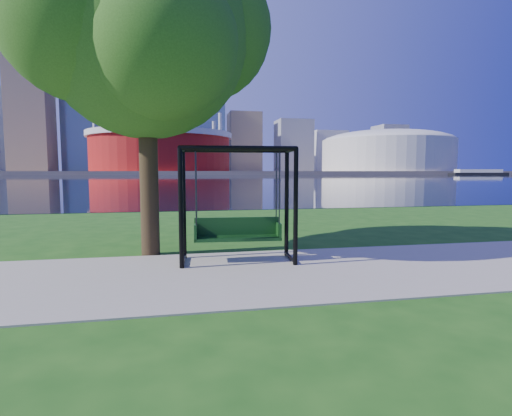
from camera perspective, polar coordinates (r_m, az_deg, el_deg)
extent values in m
plane|color=#1E5114|center=(8.39, 2.02, -8.39)|extent=(900.00, 900.00, 0.00)
cube|color=#9E937F|center=(7.92, 2.87, -9.12)|extent=(120.00, 4.00, 0.03)
cube|color=black|center=(109.97, -10.42, 4.18)|extent=(900.00, 180.00, 0.02)
cube|color=#937F60|center=(313.94, -11.08, 5.02)|extent=(900.00, 228.00, 2.00)
cylinder|color=maroon|center=(243.32, -13.40, 7.75)|extent=(80.00, 80.00, 22.00)
cylinder|color=silver|center=(243.93, -13.45, 9.98)|extent=(83.00, 83.00, 3.00)
cylinder|color=silver|center=(263.59, -6.03, 8.76)|extent=(2.00, 2.00, 32.00)
cylinder|color=silver|center=(265.61, -20.47, 8.43)|extent=(2.00, 2.00, 32.00)
cylinder|color=silver|center=(228.22, -21.98, 8.94)|extent=(2.00, 2.00, 32.00)
cylinder|color=silver|center=(225.87, -5.11, 9.35)|extent=(2.00, 2.00, 32.00)
cylinder|color=beige|center=(279.03, 18.15, 7.10)|extent=(84.00, 84.00, 20.00)
ellipsoid|color=beige|center=(279.50, 18.21, 8.94)|extent=(84.00, 84.00, 15.12)
cube|color=#998466|center=(326.17, -29.51, 12.38)|extent=(26.00, 26.00, 88.00)
cube|color=slate|center=(343.13, -23.32, 12.84)|extent=(30.00, 24.00, 95.00)
cube|color=gray|center=(317.29, -18.59, 11.55)|extent=(24.00, 24.00, 72.00)
cube|color=silver|center=(345.35, -12.93, 11.82)|extent=(32.00, 28.00, 80.00)
cube|color=slate|center=(320.38, -6.63, 10.46)|extent=(22.00, 22.00, 58.00)
cube|color=#998466|center=(338.61, -1.70, 9.37)|extent=(26.00, 26.00, 48.00)
cube|color=gray|center=(337.81, 5.38, 8.84)|extent=(28.00, 24.00, 42.00)
cube|color=silver|center=(374.33, 10.19, 7.98)|extent=(30.00, 26.00, 36.00)
cube|color=gray|center=(377.98, 18.46, 8.07)|extent=(24.00, 24.00, 40.00)
cube|color=#998466|center=(411.51, 22.27, 7.14)|extent=(26.00, 26.00, 32.00)
sphere|color=#998466|center=(335.89, -29.91, 20.43)|extent=(10.00, 10.00, 10.00)
cylinder|color=black|center=(8.10, -10.69, -0.20)|extent=(0.10, 0.10, 2.45)
cylinder|color=black|center=(8.28, 5.69, -0.01)|extent=(0.10, 0.10, 2.45)
cylinder|color=black|center=(9.06, -10.29, 0.38)|extent=(0.10, 0.10, 2.45)
cylinder|color=black|center=(9.21, 4.40, 0.53)|extent=(0.10, 0.10, 2.45)
cylinder|color=black|center=(8.09, -2.44, 8.56)|extent=(2.34, 0.28, 0.10)
cylinder|color=black|center=(9.04, -2.91, 8.21)|extent=(2.34, 0.28, 0.10)
cylinder|color=black|center=(8.56, -10.61, 8.29)|extent=(0.17, 0.96, 0.10)
cylinder|color=black|center=(8.75, -10.35, -7.33)|extent=(0.15, 0.96, 0.08)
cylinder|color=black|center=(8.73, 5.08, 8.30)|extent=(0.17, 0.96, 0.10)
cylinder|color=black|center=(8.92, 4.95, -7.03)|extent=(0.15, 0.96, 0.08)
cube|color=black|center=(8.67, -2.64, -4.36)|extent=(1.89, 0.62, 0.06)
cube|color=black|center=(8.84, -2.74, -2.64)|extent=(1.86, 0.20, 0.40)
cube|color=black|center=(8.63, -8.61, -3.46)|extent=(0.09, 0.48, 0.36)
cube|color=black|center=(8.76, 3.24, -3.28)|extent=(0.09, 0.48, 0.36)
cylinder|color=#2D2D32|center=(8.34, -8.60, 2.74)|extent=(0.03, 0.03, 1.54)
cylinder|color=#2D2D32|center=(8.47, 3.37, 2.83)|extent=(0.03, 0.03, 1.54)
cylinder|color=#2D2D32|center=(8.74, -8.52, 2.85)|extent=(0.03, 0.03, 1.54)
cylinder|color=#2D2D32|center=(8.86, 2.92, 2.94)|extent=(0.03, 0.03, 1.54)
cylinder|color=black|center=(9.67, -15.08, 6.04)|extent=(0.43, 0.43, 4.29)
sphere|color=#2D5619|center=(10.14, -15.51, 22.78)|extent=(4.68, 4.68, 4.68)
sphere|color=#2D5619|center=(10.82, -7.99, 23.94)|extent=(3.51, 3.51, 3.51)
sphere|color=#2D5619|center=(9.98, -23.07, 24.04)|extent=(3.70, 3.70, 3.70)
sphere|color=#2D5619|center=(8.96, -13.28, 21.97)|extent=(3.12, 3.12, 3.12)
sphere|color=#2D5619|center=(11.54, -18.35, 24.56)|extent=(3.31, 3.31, 3.31)
cube|color=black|center=(244.68, 29.14, 4.31)|extent=(29.73, 12.48, 1.15)
cube|color=silver|center=(244.68, 29.16, 4.64)|extent=(23.80, 10.08, 1.73)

